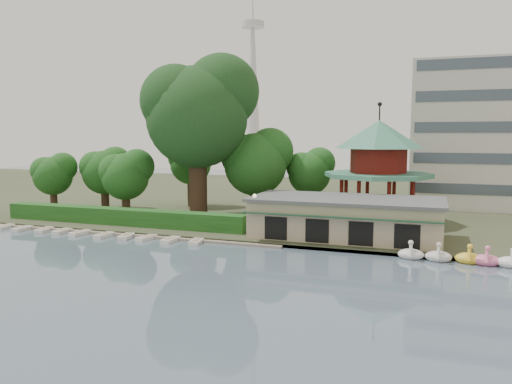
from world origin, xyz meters
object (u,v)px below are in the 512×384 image
at_px(dock, 127,234).
at_px(big_tree, 199,109).
at_px(boathouse, 346,217).
at_px(pavilion, 378,161).

distance_m(dock, big_tree, 17.63).
bearing_deg(big_tree, dock, -106.06).
xyz_separation_m(boathouse, pavilion, (2.00, 10.03, 5.11)).
bearing_deg(dock, pavilion, 31.66).
bearing_deg(boathouse, dock, -167.76).
height_order(dock, pavilion, pavilion).
xyz_separation_m(pavilion, big_tree, (-20.83, -3.80, 6.05)).
bearing_deg(pavilion, boathouse, -101.28).
distance_m(pavilion, big_tree, 22.02).
bearing_deg(boathouse, pavilion, 78.72).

